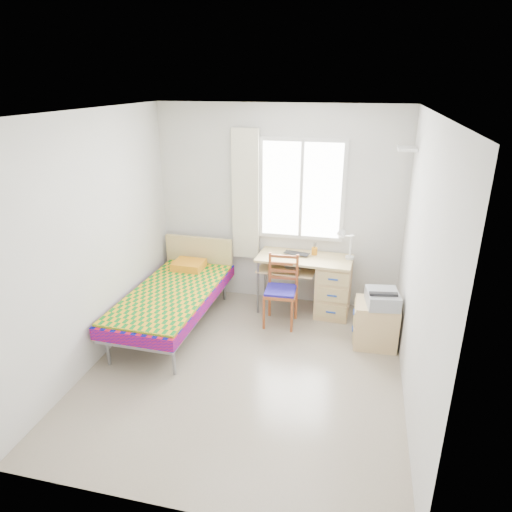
{
  "coord_description": "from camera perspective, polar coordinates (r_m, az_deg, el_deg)",
  "views": [
    {
      "loc": [
        1.04,
        -3.93,
        2.86
      ],
      "look_at": [
        -0.01,
        0.55,
        1.07
      ],
      "focal_mm": 32.0,
      "sensor_mm": 36.0,
      "label": 1
    }
  ],
  "objects": [
    {
      "name": "printer",
      "position": [
        5.23,
        15.54,
        -5.09
      ],
      "size": [
        0.39,
        0.44,
        0.17
      ],
      "rotation": [
        0.0,
        0.0,
        0.15
      ],
      "color": "#93969B",
      "rests_on": "cabinet"
    },
    {
      "name": "wall_back",
      "position": [
        5.98,
        2.79,
        6.09
      ],
      "size": [
        3.2,
        0.0,
        3.2
      ],
      "primitive_type": "plane",
      "rotation": [
        1.57,
        0.0,
        0.0
      ],
      "color": "silver",
      "rests_on": "ground"
    },
    {
      "name": "bed",
      "position": [
        5.64,
        -10.13,
        -4.77
      ],
      "size": [
        0.98,
        2.02,
        0.86
      ],
      "rotation": [
        0.0,
        0.0,
        -0.03
      ],
      "color": "gray",
      "rests_on": "floor"
    },
    {
      "name": "window",
      "position": [
        5.85,
        5.71,
        8.2
      ],
      "size": [
        1.1,
        0.04,
        1.3
      ],
      "color": "white",
      "rests_on": "wall_back"
    },
    {
      "name": "task_lamp",
      "position": [
        5.66,
        11.12,
        1.82
      ],
      "size": [
        0.23,
        0.33,
        0.43
      ],
      "rotation": [
        0.0,
        0.0,
        -0.29
      ],
      "color": "white",
      "rests_on": "desk"
    },
    {
      "name": "laptop",
      "position": [
        5.85,
        4.95,
        0.11
      ],
      "size": [
        0.36,
        0.27,
        0.03
      ],
      "primitive_type": "imported",
      "rotation": [
        0.0,
        0.0,
        -0.18
      ],
      "color": "black",
      "rests_on": "desk"
    },
    {
      "name": "ceiling",
      "position": [
        4.07,
        -1.66,
        17.56
      ],
      "size": [
        3.5,
        3.5,
        0.0
      ],
      "primitive_type": "plane",
      "rotation": [
        3.14,
        0.0,
        0.0
      ],
      "color": "white",
      "rests_on": "wall_back"
    },
    {
      "name": "floating_shelf",
      "position": [
        5.39,
        18.38,
        12.63
      ],
      "size": [
        0.2,
        0.32,
        0.03
      ],
      "primitive_type": "cube",
      "color": "white",
      "rests_on": "wall_right"
    },
    {
      "name": "wall_right",
      "position": [
        4.26,
        19.82,
        -1.57
      ],
      "size": [
        0.0,
        3.5,
        3.5
      ],
      "primitive_type": "plane",
      "rotation": [
        1.57,
        0.0,
        -1.57
      ],
      "color": "silver",
      "rests_on": "ground"
    },
    {
      "name": "cabinet",
      "position": [
        5.42,
        14.71,
        -8.18
      ],
      "size": [
        0.5,
        0.44,
        0.52
      ],
      "rotation": [
        0.0,
        0.0,
        0.04
      ],
      "color": "tan",
      "rests_on": "floor"
    },
    {
      "name": "floor",
      "position": [
        4.97,
        -1.33,
        -13.91
      ],
      "size": [
        3.5,
        3.5,
        0.0
      ],
      "primitive_type": "plane",
      "color": "#BCAD93",
      "rests_on": "ground"
    },
    {
      "name": "wall_left",
      "position": [
        4.98,
        -19.58,
        1.72
      ],
      "size": [
        0.0,
        3.5,
        3.5
      ],
      "primitive_type": "plane",
      "rotation": [
        1.57,
        0.0,
        1.57
      ],
      "color": "silver",
      "rests_on": "ground"
    },
    {
      "name": "chair",
      "position": [
        5.6,
        3.27,
        -3.75
      ],
      "size": [
        0.4,
        0.4,
        0.88
      ],
      "rotation": [
        0.0,
        0.0,
        0.05
      ],
      "color": "#95501D",
      "rests_on": "floor"
    },
    {
      "name": "pen_cup",
      "position": [
        5.91,
        7.32,
        0.61
      ],
      "size": [
        0.08,
        0.08,
        0.09
      ],
      "primitive_type": "cylinder",
      "rotation": [
        0.0,
        0.0,
        -0.13
      ],
      "color": "orange",
      "rests_on": "desk"
    },
    {
      "name": "desk",
      "position": [
        5.93,
        9.0,
        -3.47
      ],
      "size": [
        1.22,
        0.6,
        0.75
      ],
      "rotation": [
        0.0,
        0.0,
        -0.04
      ],
      "color": "#DFC675",
      "rests_on": "floor"
    },
    {
      "name": "book",
      "position": [
        5.89,
        3.66,
        -1.45
      ],
      "size": [
        0.26,
        0.29,
        0.02
      ],
      "primitive_type": "imported",
      "rotation": [
        0.0,
        0.0,
        0.48
      ],
      "color": "gray",
      "rests_on": "desk"
    },
    {
      "name": "curtain",
      "position": [
        5.96,
        -1.31,
        7.56
      ],
      "size": [
        0.35,
        0.05,
        1.7
      ],
      "primitive_type": "cube",
      "color": "beige",
      "rests_on": "wall_back"
    }
  ]
}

